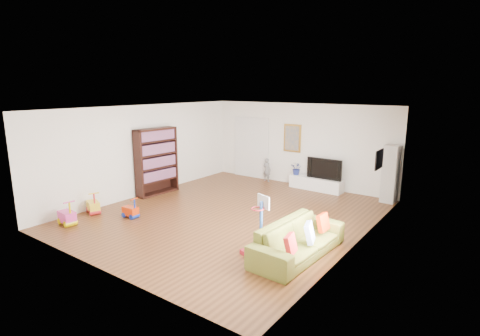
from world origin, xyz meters
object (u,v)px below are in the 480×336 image
Objects in this scene: bookshelf at (157,161)px; basketball_hoop at (256,226)px; media_console at (316,184)px; sofa at (298,239)px.

basketball_hoop is at bearing -17.54° from bookshelf.
basketball_hoop is (4.80, -1.80, -0.42)m from bookshelf.
sofa is at bearing -67.54° from media_console.
sofa is 0.87m from basketball_hoop.
bookshelf is at bearing 178.89° from basketball_hoop.
sofa is (5.51, -1.37, -0.67)m from bookshelf.
media_console is 1.46× the size of basketball_hoop.
media_console is 0.85× the size of bookshelf.
sofa reaches higher than media_console.
bookshelf is 5.71m from sofa.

